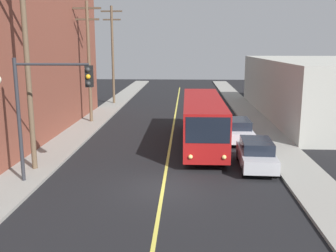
% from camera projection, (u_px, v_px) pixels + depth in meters
% --- Properties ---
extents(ground_plane, '(120.00, 120.00, 0.00)m').
position_uv_depth(ground_plane, '(163.00, 188.00, 18.37)').
color(ground_plane, black).
extents(sidewalk_left, '(2.50, 90.00, 0.15)m').
position_uv_depth(sidewalk_left, '(74.00, 137.00, 28.47)').
color(sidewalk_left, gray).
rests_on(sidewalk_left, ground).
extents(sidewalk_right, '(2.50, 90.00, 0.15)m').
position_uv_depth(sidewalk_right, '(271.00, 139.00, 27.79)').
color(sidewalk_right, gray).
rests_on(sidewalk_right, ground).
extents(lane_stripe_center, '(0.16, 60.00, 0.01)m').
position_uv_depth(lane_stripe_center, '(174.00, 125.00, 33.03)').
color(lane_stripe_center, '#D8CC4C').
rests_on(lane_stripe_center, ground).
extents(building_right_warehouse, '(12.00, 24.86, 5.43)m').
position_uv_depth(building_right_warehouse, '(327.00, 88.00, 36.58)').
color(building_right_warehouse, '#B2B2A8').
rests_on(building_right_warehouse, ground).
extents(city_bus, '(2.61, 12.17, 3.20)m').
position_uv_depth(city_bus, '(203.00, 119.00, 26.05)').
color(city_bus, maroon).
rests_on(city_bus, ground).
extents(parked_car_silver, '(1.97, 4.47, 1.62)m').
position_uv_depth(parked_car_silver, '(256.00, 154.00, 21.20)').
color(parked_car_silver, '#B7B7BC').
rests_on(parked_car_silver, ground).
extents(parked_car_white, '(1.86, 4.42, 1.62)m').
position_uv_depth(parked_car_white, '(238.00, 130.00, 27.12)').
color(parked_car_white, silver).
rests_on(parked_car_white, ground).
extents(utility_pole_near, '(2.40, 0.28, 10.62)m').
position_uv_depth(utility_pole_near, '(27.00, 60.00, 19.71)').
color(utility_pole_near, brown).
rests_on(utility_pole_near, sidewalk_left).
extents(utility_pole_mid, '(2.40, 0.28, 10.20)m').
position_uv_depth(utility_pole_mid, '(89.00, 57.00, 32.74)').
color(utility_pole_mid, brown).
rests_on(utility_pole_mid, sidewalk_left).
extents(utility_pole_far, '(2.40, 0.28, 10.88)m').
position_uv_depth(utility_pole_far, '(113.00, 51.00, 43.46)').
color(utility_pole_far, brown).
rests_on(utility_pole_far, sidewalk_left).
extents(traffic_signal_left_corner, '(3.75, 0.48, 6.00)m').
position_uv_depth(traffic_signal_left_corner, '(49.00, 97.00, 18.10)').
color(traffic_signal_left_corner, '#2D2D33').
rests_on(traffic_signal_left_corner, sidewalk_left).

